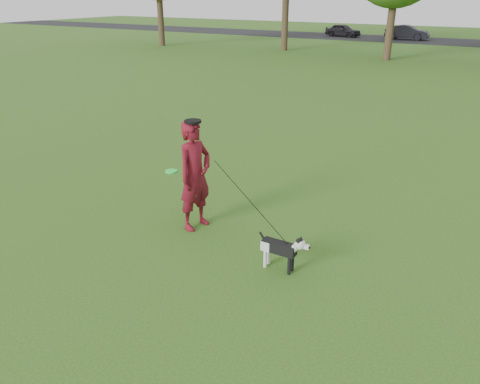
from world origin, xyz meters
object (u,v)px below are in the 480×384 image
Objects in this scene: dog at (283,248)px; car_left at (343,30)px; man at (195,176)px; car_mid at (407,32)px.

car_left reaches higher than dog.
man reaches higher than dog.
dog is 0.23× the size of car_mid.
man reaches higher than car_mid.
man is 40.01m from car_mid.
dog is 42.26m from car_left.
car_mid is (-4.65, 39.74, -0.38)m from man.
car_left is (-12.72, 40.30, 0.19)m from dog.
man is at bearing -154.01° from car_left.
car_left is at bearing 107.52° from dog.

